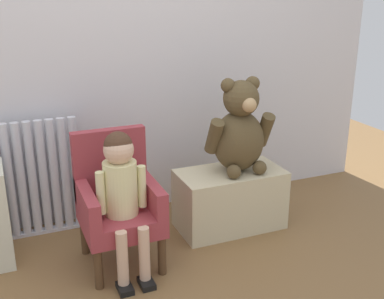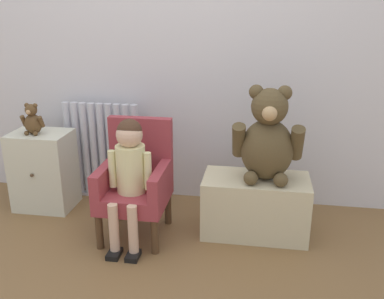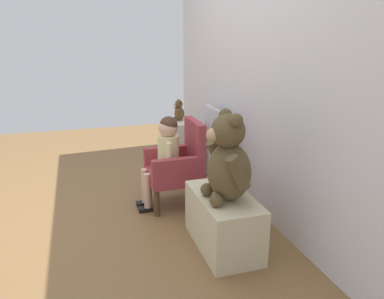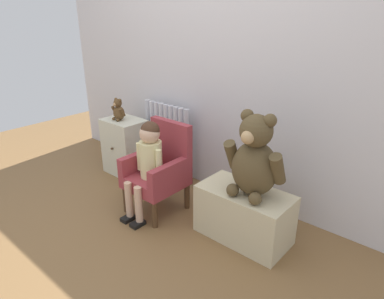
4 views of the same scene
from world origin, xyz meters
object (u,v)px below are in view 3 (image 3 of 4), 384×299
object	(u,v)px
radiator	(216,146)
small_teddy_bear	(179,111)
child_figure	(165,149)
child_armchair	(179,164)
low_bench	(223,221)
small_dresser	(183,146)
large_teddy_bear	(228,162)

from	to	relation	value
radiator	small_teddy_bear	distance (m)	0.53
radiator	small_teddy_bear	world-z (taller)	small_teddy_bear
child_figure	small_teddy_bear	bearing A→B (deg)	156.88
child_armchair	small_teddy_bear	bearing A→B (deg)	164.59
low_bench	small_dresser	bearing A→B (deg)	174.66
small_teddy_bear	radiator	bearing A→B (deg)	35.29
small_dresser	large_teddy_bear	world-z (taller)	large_teddy_bear
low_bench	large_teddy_bear	xyz separation A→B (m)	(0.05, 0.00, 0.43)
large_teddy_bear	child_armchair	bearing A→B (deg)	-172.44
child_armchair	large_teddy_bear	size ratio (longest dim) A/B	1.25
radiator	large_teddy_bear	xyz separation A→B (m)	(1.15, -0.36, 0.26)
radiator	small_dresser	bearing A→B (deg)	-146.67
low_bench	small_teddy_bear	xyz separation A→B (m)	(-1.46, 0.10, 0.45)
large_teddy_bear	small_teddy_bear	world-z (taller)	large_teddy_bear
low_bench	large_teddy_bear	size ratio (longest dim) A/B	1.13
radiator	small_teddy_bear	size ratio (longest dim) A/B	3.38
child_armchair	child_figure	xyz separation A→B (m)	(-0.00, -0.11, 0.14)
radiator	large_teddy_bear	size ratio (longest dim) A/B	1.25
radiator	child_figure	bearing A→B (deg)	-56.24
small_dresser	low_bench	world-z (taller)	small_dresser
child_figure	low_bench	size ratio (longest dim) A/B	1.18
radiator	child_figure	size ratio (longest dim) A/B	0.93
child_figure	small_teddy_bear	world-z (taller)	child_figure
radiator	child_figure	world-z (taller)	child_figure
child_figure	large_teddy_bear	distance (m)	0.81
child_armchair	low_bench	distance (m)	0.74
radiator	small_dresser	size ratio (longest dim) A/B	1.30
child_figure	large_teddy_bear	world-z (taller)	large_teddy_bear
radiator	child_armchair	xyz separation A→B (m)	(0.38, -0.46, -0.00)
child_armchair	small_teddy_bear	size ratio (longest dim) A/B	3.39
child_armchair	small_dresser	bearing A→B (deg)	161.95
large_teddy_bear	small_teddy_bear	distance (m)	1.52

